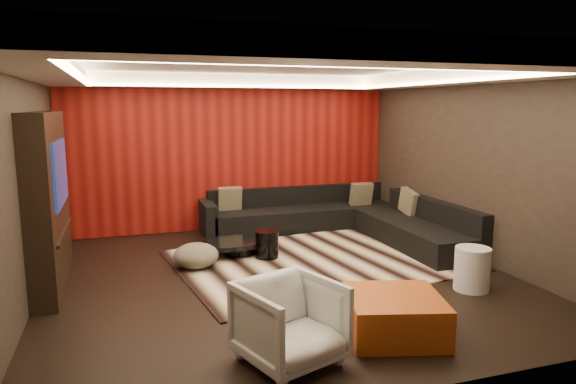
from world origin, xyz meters
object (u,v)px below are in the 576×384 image
object	(u,v)px
orange_ottoman	(394,315)
armchair	(290,323)
coffee_table	(240,247)
sectional_sofa	(342,220)
white_side_table	(472,269)
drum_stool	(267,244)

from	to	relation	value
orange_ottoman	armchair	bearing A→B (deg)	-169.78
orange_ottoman	coffee_table	bearing A→B (deg)	104.61
orange_ottoman	sectional_sofa	xyz separation A→B (m)	(1.18, 3.88, 0.06)
white_side_table	coffee_table	bearing A→B (deg)	135.09
white_side_table	armchair	xyz separation A→B (m)	(-2.73, -1.04, 0.10)
coffee_table	orange_ottoman	bearing A→B (deg)	-75.39
drum_stool	sectional_sofa	bearing A→B (deg)	30.52
coffee_table	sectional_sofa	bearing A→B (deg)	18.13
coffee_table	sectional_sofa	size ratio (longest dim) A/B	0.36
white_side_table	sectional_sofa	distance (m)	3.08
armchair	sectional_sofa	world-z (taller)	same
drum_stool	armchair	bearing A→B (deg)	-102.16
white_side_table	sectional_sofa	bearing A→B (deg)	97.23
drum_stool	sectional_sofa	size ratio (longest dim) A/B	0.11
coffee_table	armchair	world-z (taller)	armchair
coffee_table	armchair	distance (m)	3.46
coffee_table	drum_stool	xyz separation A→B (m)	(0.34, -0.33, 0.09)
drum_stool	armchair	size ratio (longest dim) A/B	0.50
coffee_table	armchair	bearing A→B (deg)	-95.47
white_side_table	orange_ottoman	bearing A→B (deg)	-152.17
coffee_table	white_side_table	xyz separation A→B (m)	(2.40, -2.40, 0.14)
sectional_sofa	white_side_table	bearing A→B (deg)	-82.77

